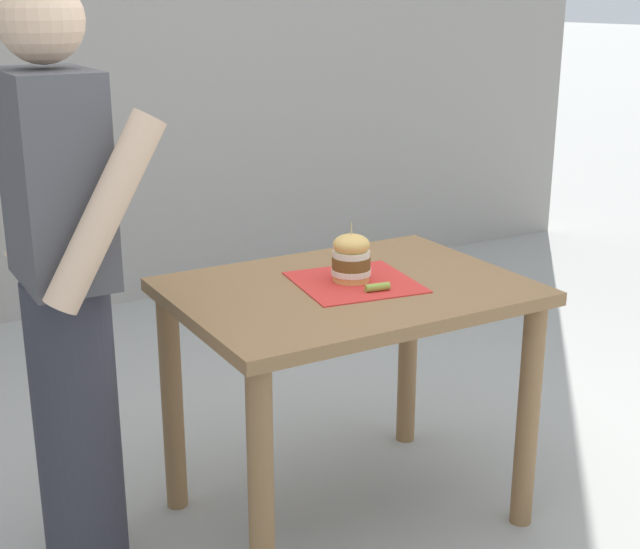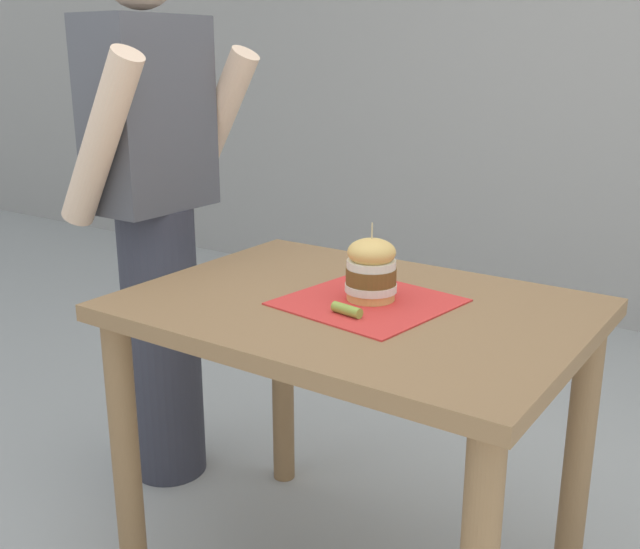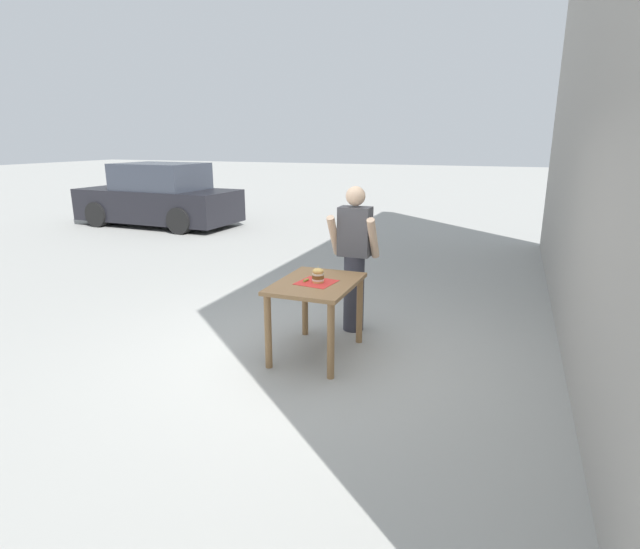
{
  "view_description": "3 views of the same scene",
  "coord_description": "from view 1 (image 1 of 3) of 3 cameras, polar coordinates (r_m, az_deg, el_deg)",
  "views": [
    {
      "loc": [
        -2.19,
        1.36,
        1.64
      ],
      "look_at": [
        0.0,
        0.1,
        0.84
      ],
      "focal_mm": 50.0,
      "sensor_mm": 36.0,
      "label": 1
    },
    {
      "loc": [
        -1.42,
        -0.87,
        1.36
      ],
      "look_at": [
        0.0,
        0.1,
        0.84
      ],
      "focal_mm": 42.0,
      "sensor_mm": 36.0,
      "label": 2
    },
    {
      "loc": [
        1.78,
        -4.52,
        2.19
      ],
      "look_at": [
        0.0,
        0.1,
        0.84
      ],
      "focal_mm": 28.0,
      "sensor_mm": 36.0,
      "label": 3
    }
  ],
  "objects": [
    {
      "name": "serving_paper",
      "position": [
        2.73,
        2.25,
        -0.5
      ],
      "size": [
        0.4,
        0.4,
        0.0
      ],
      "primitive_type": "cube",
      "rotation": [
        0.0,
        0.0,
        -0.14
      ],
      "color": "red",
      "rests_on": "patio_table"
    },
    {
      "name": "sandwich",
      "position": [
        2.72,
        2.01,
        1.1
      ],
      "size": [
        0.12,
        0.12,
        0.18
      ],
      "color": "#E5B25B",
      "rests_on": "serving_paper"
    },
    {
      "name": "patio_table",
      "position": [
        2.76,
        1.8,
        -3.53
      ],
      "size": [
        0.77,
        1.05,
        0.79
      ],
      "color": "olive",
      "rests_on": "ground"
    },
    {
      "name": "ground_plane",
      "position": [
        3.05,
        1.68,
        -14.98
      ],
      "size": [
        80.0,
        80.0,
        0.0
      ],
      "primitive_type": "plane",
      "color": "#9E9E99"
    },
    {
      "name": "diner_across_table",
      "position": [
        2.52,
        -15.94,
        -0.65
      ],
      "size": [
        0.55,
        0.35,
        1.69
      ],
      "color": "#33333D",
      "rests_on": "ground"
    },
    {
      "name": "pickle_spear",
      "position": [
        2.65,
        3.69,
        -0.81
      ],
      "size": [
        0.04,
        0.08,
        0.02
      ],
      "primitive_type": "cylinder",
      "rotation": [
        0.0,
        1.57,
        1.41
      ],
      "color": "#8EA83D",
      "rests_on": "serving_paper"
    }
  ]
}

